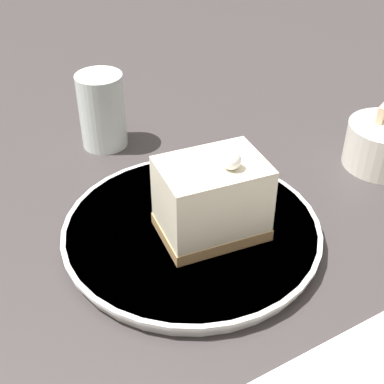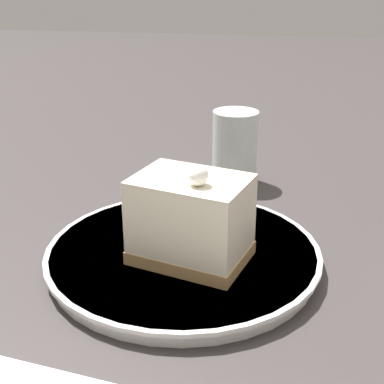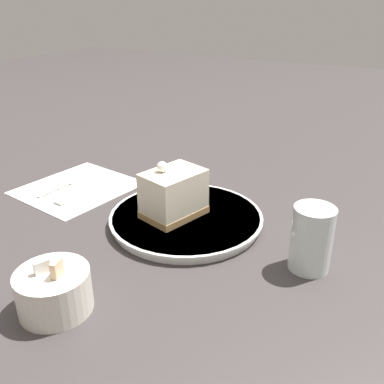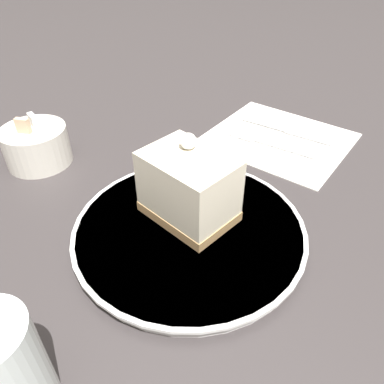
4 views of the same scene
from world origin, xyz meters
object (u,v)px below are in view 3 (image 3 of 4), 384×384
object	(u,v)px
plate	(184,218)
drinking_glass	(311,239)
fork	(81,192)
knife	(75,180)
cake_slice	(173,194)
sugar_bowl	(54,291)

from	to	relation	value
plate	drinking_glass	size ratio (longest dim) A/B	2.71
fork	knife	distance (m)	0.07
cake_slice	drinking_glass	world-z (taller)	cake_slice
plate	fork	distance (m)	0.25
knife	fork	bearing A→B (deg)	148.86
fork	sugar_bowl	bearing A→B (deg)	131.65
cake_slice	knife	size ratio (longest dim) A/B	0.74
plate	cake_slice	distance (m)	0.05
drinking_glass	fork	bearing A→B (deg)	-2.86
cake_slice	drinking_glass	size ratio (longest dim) A/B	1.20
fork	drinking_glass	world-z (taller)	drinking_glass
fork	knife	world-z (taller)	same
plate	cake_slice	bearing A→B (deg)	37.25
knife	sugar_bowl	xyz separation A→B (m)	(-0.27, 0.32, 0.02)
drinking_glass	cake_slice	bearing A→B (deg)	-3.33
plate	sugar_bowl	world-z (taller)	sugar_bowl
knife	drinking_glass	world-z (taller)	drinking_glass
fork	plate	bearing A→B (deg)	-175.98
plate	cake_slice	size ratio (longest dim) A/B	2.26
cake_slice	fork	bearing A→B (deg)	12.55
plate	drinking_glass	distance (m)	0.24
plate	knife	size ratio (longest dim) A/B	1.67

